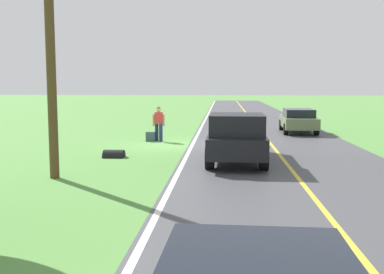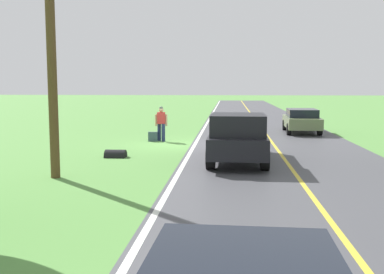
# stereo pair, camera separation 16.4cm
# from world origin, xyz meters

# --- Properties ---
(ground_plane) EXTENTS (200.00, 200.00, 0.00)m
(ground_plane) POSITION_xyz_m (0.00, 0.00, 0.00)
(ground_plane) COLOR #568E42
(road_surface) EXTENTS (7.82, 120.00, 0.00)m
(road_surface) POSITION_xyz_m (-4.54, 0.00, 0.00)
(road_surface) COLOR #47474C
(road_surface) RESTS_ON ground
(lane_edge_line) EXTENTS (0.16, 117.60, 0.00)m
(lane_edge_line) POSITION_xyz_m (-0.81, 0.00, 0.01)
(lane_edge_line) COLOR silver
(lane_edge_line) RESTS_ON ground
(lane_centre_line) EXTENTS (0.14, 117.60, 0.00)m
(lane_centre_line) POSITION_xyz_m (-4.54, 0.00, 0.01)
(lane_centre_line) COLOR gold
(lane_centre_line) RESTS_ON ground
(hitchhiker_walking) EXTENTS (0.62, 0.51, 1.75)m
(hitchhiker_walking) POSITION_xyz_m (0.97, -1.24, 0.98)
(hitchhiker_walking) COLOR navy
(hitchhiker_walking) RESTS_ON ground
(suitcase_carried) EXTENTS (0.47, 0.24, 0.48)m
(suitcase_carried) POSITION_xyz_m (1.38, -1.12, 0.24)
(suitcase_carried) COLOR #384C56
(suitcase_carried) RESTS_ON ground
(pickup_truck_passing) EXTENTS (2.18, 5.44, 1.82)m
(pickup_truck_passing) POSITION_xyz_m (-2.74, 4.78, 0.97)
(pickup_truck_passing) COLOR black
(pickup_truck_passing) RESTS_ON ground
(sedan_near_oncoming) EXTENTS (2.05, 4.46, 1.41)m
(sedan_near_oncoming) POSITION_xyz_m (-6.67, -5.87, 0.75)
(sedan_near_oncoming) COLOR #66754C
(sedan_near_oncoming) RESTS_ON ground
(utility_pole_roadside) EXTENTS (0.28, 0.28, 8.64)m
(utility_pole_roadside) POSITION_xyz_m (2.86, 7.97, 4.32)
(utility_pole_roadside) COLOR brown
(utility_pole_roadside) RESTS_ON ground
(drainage_culvert) EXTENTS (0.80, 0.60, 0.60)m
(drainage_culvert) POSITION_xyz_m (2.00, 3.96, 0.00)
(drainage_culvert) COLOR black
(drainage_culvert) RESTS_ON ground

